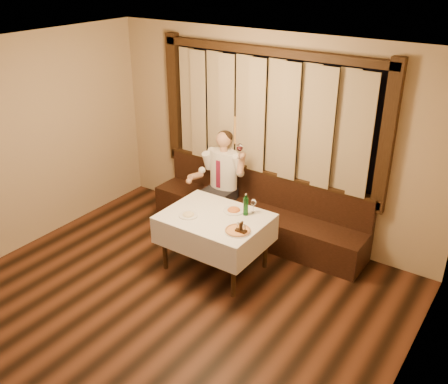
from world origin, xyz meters
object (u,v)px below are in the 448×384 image
Objects in this scene: banquette at (257,215)px; cruet_caddy at (241,229)px; pasta_cream at (188,213)px; pizza at (238,230)px; pasta_red at (234,209)px; dining_table at (215,223)px; green_bottle at (246,206)px; seated_man at (221,174)px.

banquette is 22.31× the size of cruet_caddy.
banquette is 1.33m from pasta_cream.
banquette is at bearing 77.57° from pasta_cream.
pasta_red is (-0.31, 0.39, 0.02)m from pizza.
dining_table is 0.55m from cruet_caddy.
banquette reaches higher than pasta_cream.
dining_table is at bearing -142.19° from green_bottle.
cruet_caddy reaches higher than pasta_red.
green_bottle is (0.57, 0.42, 0.09)m from pasta_cream.
pasta_red is 1.83× the size of cruet_caddy.
seated_man is at bearing 120.56° from dining_table.
cruet_caddy reaches higher than pizza.
dining_table is at bearing -90.00° from banquette.
seated_man is (-0.28, 1.12, 0.05)m from pasta_cream.
green_bottle is at bearing -39.49° from seated_man.
pasta_red is 0.98m from seated_man.
seated_man is (-0.68, 0.71, 0.05)m from pasta_red.
pasta_cream is at bearing -75.72° from seated_man.
banquette is at bearing 99.25° from pasta_red.
pizza reaches higher than dining_table.
seated_man is at bearing 133.97° from pasta_red.
pizza is at bearing -51.54° from pasta_red.
green_bottle is (0.17, 0.00, 0.09)m from pasta_red.
seated_man is (-1.04, 1.11, 0.03)m from cruet_caddy.
seated_man reaches higher than pasta_red.
seated_man is (-0.85, 0.70, -0.04)m from green_bottle.
pasta_cream is (-0.27, -1.21, 0.48)m from banquette.
banquette is at bearing 111.81° from cruet_caddy.
pasta_cream is at bearing -179.71° from cruet_caddy.
pasta_red reaches higher than dining_table.
cruet_caddy is at bearing 0.84° from pasta_cream.
pizza is at bearing -47.89° from seated_man.
seated_man reaches higher than cruet_caddy.
green_bottle is at bearing 37.81° from dining_table.
pizza is at bearing 169.25° from cruet_caddy.
pasta_red is at bearing 46.19° from pasta_cream.
seated_man is (-0.55, -0.09, 0.53)m from banquette.
pizza is 0.50m from pasta_red.
banquette is 0.94m from pasta_red.
dining_table is 0.88× the size of seated_man.
pasta_cream is 0.82× the size of green_bottle.
pizza is 2.21× the size of cruet_caddy.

